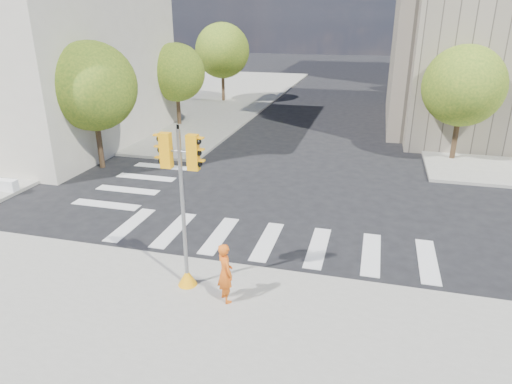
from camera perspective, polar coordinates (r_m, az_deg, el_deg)
ground at (r=18.05m, az=3.22°, el=-3.38°), size 160.00×160.00×0.00m
sidewalk_far_left at (r=48.64m, az=-14.19°, el=11.85°), size 28.00×40.00×0.15m
tree_lw_near at (r=24.54m, az=-19.78°, el=12.31°), size 4.40×4.40×6.41m
tree_lw_mid at (r=33.28m, az=-9.93°, el=14.50°), size 4.00×4.00×5.77m
tree_lw_far at (r=42.47m, az=-4.24°, el=17.21°), size 4.80×4.80×6.95m
tree_re_near at (r=26.66m, az=24.51°, el=11.96°), size 4.20×4.20×6.16m
tree_re_mid at (r=38.46m, az=21.97°, el=15.10°), size 4.60×4.60×6.66m
tree_re_far at (r=50.40m, az=20.48°, el=15.86°), size 4.00×4.00×5.88m
lamp_near at (r=30.61m, az=24.52°, el=13.94°), size 0.35×0.18×8.11m
lamp_far at (r=44.44m, az=21.87°, el=16.05°), size 0.35×0.18×8.11m
traffic_signal at (r=12.80m, az=-9.01°, el=-3.68°), size 1.06×0.56×4.76m
photographer at (r=12.54m, az=-3.87°, el=-10.02°), size 0.73×0.74×1.73m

